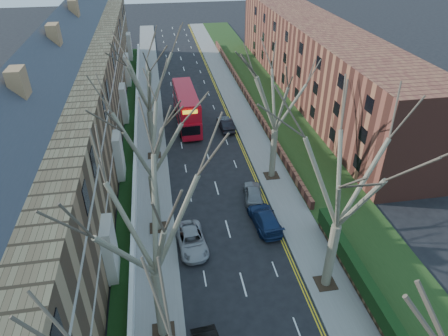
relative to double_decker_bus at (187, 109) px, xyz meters
name	(u,v)px	position (x,y,z in m)	size (l,w,h in m)	color
pavement_left	(150,114)	(-4.56, 3.72, -2.06)	(3.00, 102.00, 0.12)	slate
pavement_right	(240,108)	(7.44, 3.72, -2.06)	(3.00, 102.00, 0.12)	slate
terrace_left	(72,103)	(-12.20, -4.28, 3.41)	(9.70, 78.00, 13.60)	#866344
flats_right	(314,59)	(18.91, 7.72, 2.86)	(13.97, 54.00, 10.00)	brown
front_wall_left	(136,140)	(-6.21, -4.28, -1.50)	(0.30, 78.00, 1.00)	white
grass_verge_right	(272,105)	(11.94, 3.72, -1.97)	(6.00, 102.00, 0.06)	#1C3714
tree_left_mid	(148,213)	(-4.26, -29.28, 7.44)	(10.50, 10.50, 14.71)	brown
tree_left_far	(147,129)	(-4.26, -19.28, 7.12)	(10.15, 10.15, 14.22)	brown
tree_left_dist	(145,70)	(-4.26, -7.28, 7.44)	(10.50, 10.50, 14.71)	brown
tree_right_mid	(348,170)	(7.14, -27.28, 7.44)	(10.50, 10.50, 14.71)	brown
tree_right_far	(278,89)	(7.14, -13.28, 7.12)	(10.15, 10.15, 14.22)	brown
double_decker_bus	(187,109)	(0.00, 0.00, 0.00)	(2.87, 10.34, 4.32)	#B20C1B
car_left_far	(192,240)	(-1.72, -21.86, -1.48)	(2.12, 4.59, 1.28)	#99999E
car_right_near	(265,219)	(4.55, -20.32, -1.42)	(1.95, 4.80, 1.39)	navy
car_right_mid	(253,193)	(4.45, -16.62, -1.44)	(1.61, 4.00, 1.36)	gray
car_right_far	(226,124)	(4.49, -2.08, -1.42)	(1.48, 4.24, 1.40)	black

